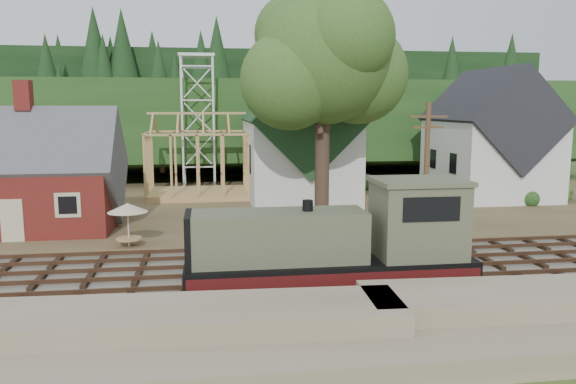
{
  "coord_description": "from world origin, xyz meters",
  "views": [
    {
      "loc": [
        -5.17,
        -24.79,
        7.77
      ],
      "look_at": [
        -0.77,
        6.0,
        3.0
      ],
      "focal_mm": 35.0,
      "sensor_mm": 36.0,
      "label": 1
    }
  ],
  "objects": [
    {
      "name": "ground",
      "position": [
        0.0,
        0.0,
        0.0
      ],
      "size": [
        140.0,
        140.0,
        0.0
      ],
      "primitive_type": "plane",
      "color": "#384C1E",
      "rests_on": "ground"
    },
    {
      "name": "embankment",
      "position": [
        0.0,
        -8.5,
        0.0
      ],
      "size": [
        64.0,
        5.0,
        1.6
      ],
      "primitive_type": "cube",
      "color": "#7F7259",
      "rests_on": "ground"
    },
    {
      "name": "railroad_bed",
      "position": [
        0.0,
        0.0,
        0.08
      ],
      "size": [
        64.0,
        11.0,
        0.16
      ],
      "primitive_type": "cube",
      "color": "#726B5B",
      "rests_on": "ground"
    },
    {
      "name": "village_flat",
      "position": [
        0.0,
        18.0,
        0.15
      ],
      "size": [
        64.0,
        26.0,
        0.3
      ],
      "primitive_type": "cube",
      "color": "brown",
      "rests_on": "ground"
    },
    {
      "name": "hillside",
      "position": [
        0.0,
        42.0,
        0.0
      ],
      "size": [
        70.0,
        28.96,
        12.74
      ],
      "primitive_type": "cube",
      "rotation": [
        -0.17,
        0.0,
        0.0
      ],
      "color": "#1E3F19",
      "rests_on": "ground"
    },
    {
      "name": "ridge",
      "position": [
        0.0,
        58.0,
        0.0
      ],
      "size": [
        80.0,
        20.0,
        12.0
      ],
      "primitive_type": "cube",
      "color": "black",
      "rests_on": "ground"
    },
    {
      "name": "depot",
      "position": [
        -16.0,
        11.0,
        3.21
      ],
      "size": [
        10.8,
        7.41,
        9.0
      ],
      "color": "#5D2015",
      "rests_on": "village_flat"
    },
    {
      "name": "church",
      "position": [
        2.0,
        19.68,
        5.18
      ],
      "size": [
        8.4,
        15.17,
        13.0
      ],
      "color": "silver",
      "rests_on": "village_flat"
    },
    {
      "name": "farmhouse",
      "position": [
        18.0,
        19.0,
        4.87
      ],
      "size": [
        8.4,
        10.8,
        10.6
      ],
      "color": "silver",
      "rests_on": "village_flat"
    },
    {
      "name": "timber_frame",
      "position": [
        -6.0,
        22.0,
        3.27
      ],
      "size": [
        8.2,
        6.2,
        6.99
      ],
      "color": "tan",
      "rests_on": "village_flat"
    },
    {
      "name": "lattice_tower",
      "position": [
        -6.0,
        28.0,
        10.03
      ],
      "size": [
        3.2,
        3.2,
        12.12
      ],
      "color": "silver",
      "rests_on": "village_flat"
    },
    {
      "name": "big_tree",
      "position": [
        2.17,
        10.08,
        10.22
      ],
      "size": [
        10.9,
        8.4,
        14.7
      ],
      "color": "#38281E",
      "rests_on": "village_flat"
    },
    {
      "name": "telegraph_pole_near",
      "position": [
        7.0,
        5.2,
        4.25
      ],
      "size": [
        2.2,
        0.28,
        8.0
      ],
      "color": "#4C331E",
      "rests_on": "ground"
    },
    {
      "name": "locomotive",
      "position": [
        0.16,
        -3.0,
        2.07
      ],
      "size": [
        11.62,
        2.91,
        4.66
      ],
      "color": "black",
      "rests_on": "railroad_bed"
    },
    {
      "name": "car_blue",
      "position": [
        -3.31,
        8.64,
        0.84
      ],
      "size": [
        2.34,
        3.43,
        1.08
      ],
      "primitive_type": "imported",
      "rotation": [
        0.0,
        0.0,
        0.37
      ],
      "color": "#5D99C7",
      "rests_on": "village_flat"
    },
    {
      "name": "car_red",
      "position": [
        21.48,
        16.73,
        0.93
      ],
      "size": [
        4.92,
        3.24,
        1.26
      ],
      "primitive_type": "imported",
      "rotation": [
        0.0,
        0.0,
        1.29
      ],
      "color": "red",
      "rests_on": "village_flat"
    },
    {
      "name": "patio_set",
      "position": [
        -9.48,
        5.5,
        2.31
      ],
      "size": [
        2.12,
        2.12,
        2.36
      ],
      "color": "silver",
      "rests_on": "village_flat"
    }
  ]
}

